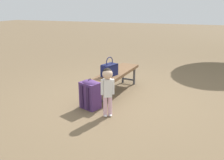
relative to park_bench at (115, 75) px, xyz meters
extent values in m
plane|color=brown|center=(0.30, 0.17, -0.39)|extent=(40.00, 40.00, 0.00)
cube|color=brown|center=(0.00, 0.00, 0.03)|extent=(1.63, 0.56, 0.06)
cylinder|color=#47474C|center=(0.71, 0.07, -0.20)|extent=(0.05, 0.05, 0.39)
cylinder|color=#47474C|center=(0.68, -0.21, -0.20)|extent=(0.05, 0.05, 0.39)
cylinder|color=#47474C|center=(-0.68, 0.21, -0.20)|extent=(0.05, 0.05, 0.39)
cylinder|color=#47474C|center=(-0.71, -0.07, -0.20)|extent=(0.05, 0.05, 0.39)
cylinder|color=#47474C|center=(0.70, -0.07, -0.29)|extent=(0.07, 0.28, 0.04)
cylinder|color=#47474C|center=(-0.70, 0.07, -0.29)|extent=(0.07, 0.28, 0.04)
cube|color=#191E4C|center=(0.28, -0.02, 0.17)|extent=(0.36, 0.27, 0.22)
cube|color=#131639|center=(0.28, -0.02, 0.27)|extent=(0.33, 0.26, 0.02)
torus|color=#191E4C|center=(0.28, -0.02, 0.33)|extent=(0.19, 0.07, 0.20)
cylinder|color=#E5B2C6|center=(1.02, 0.27, -0.22)|extent=(0.07, 0.07, 0.34)
cylinder|color=#E5B2C6|center=(1.06, 0.20, -0.22)|extent=(0.07, 0.07, 0.34)
ellipsoid|color=white|center=(1.04, 0.28, -0.37)|extent=(0.10, 0.09, 0.04)
ellipsoid|color=white|center=(1.08, 0.21, -0.37)|extent=(0.10, 0.09, 0.04)
cube|color=white|center=(1.04, 0.23, 0.09)|extent=(0.15, 0.16, 0.29)
cylinder|color=white|center=(1.00, 0.31, 0.11)|extent=(0.05, 0.05, 0.25)
cylinder|color=white|center=(1.08, 0.16, 0.11)|extent=(0.05, 0.05, 0.25)
sphere|color=beige|center=(1.04, 0.23, 0.32)|extent=(0.16, 0.16, 0.16)
sphere|color=black|center=(1.03, 0.23, 0.34)|extent=(0.15, 0.15, 0.15)
cube|color=#4C2D66|center=(0.85, -0.17, -0.16)|extent=(0.33, 0.38, 0.47)
ellipsoid|color=#4C2D66|center=(0.85, -0.17, 0.07)|extent=(0.32, 0.37, 0.11)
cube|color=#311D42|center=(0.72, -0.12, -0.23)|extent=(0.11, 0.22, 0.21)
cube|color=#311D42|center=(0.94, -0.28, -0.16)|extent=(0.04, 0.06, 0.40)
cube|color=#311D42|center=(0.99, -0.15, -0.16)|extent=(0.04, 0.06, 0.40)
torus|color=black|center=(0.85, -0.17, 0.11)|extent=(0.08, 0.04, 0.08)
camera|label=1|loc=(4.31, 1.52, 1.34)|focal=37.95mm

